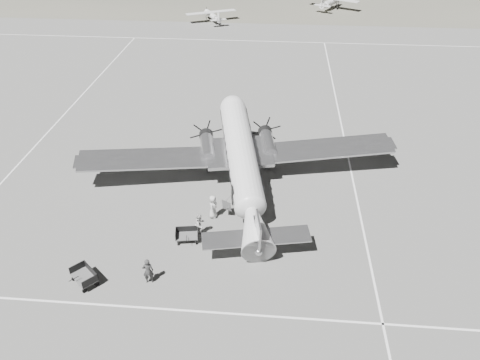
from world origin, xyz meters
name	(u,v)px	position (x,y,z in m)	size (l,w,h in m)	color
ground	(213,182)	(0.00, 0.00, 0.00)	(260.00, 260.00, 0.00)	slate
taxi_line_near	(182,310)	(0.00, -14.00, 0.01)	(60.00, 0.15, 0.01)	silver
taxi_line_right	(355,189)	(12.00, 0.00, 0.01)	(0.15, 80.00, 0.01)	silver
taxi_line_left	(57,122)	(-18.00, 10.00, 0.01)	(0.15, 60.00, 0.01)	silver
taxi_line_horizon	(247,41)	(0.00, 40.00, 0.01)	(90.00, 0.15, 0.01)	silver
dc3_airliner	(242,162)	(2.58, -0.74, 2.59)	(27.19, 18.87, 5.18)	#B8B8BA
light_plane_left	(212,16)	(-6.94, 50.40, 0.94)	(9.07, 7.36, 1.88)	silver
light_plane_right	(331,3)	(14.60, 61.55, 1.10)	(10.62, 8.61, 2.20)	silver
baggage_cart_near	(187,236)	(-0.81, -7.65, 0.48)	(1.70, 1.20, 0.96)	#4E4E4E
baggage_cart_far	(84,277)	(-6.62, -12.30, 0.53)	(1.88, 1.33, 1.06)	#4E4E4E
ground_crew	(148,271)	(-2.52, -11.83, 0.96)	(0.70, 0.46, 1.92)	#2E2E2E
ramp_agent	(200,225)	(0.04, -6.89, 0.92)	(0.90, 0.70, 1.85)	#ABABA9
passenger	(213,207)	(0.69, -4.73, 0.97)	(0.95, 0.62, 1.95)	#B2B2B0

